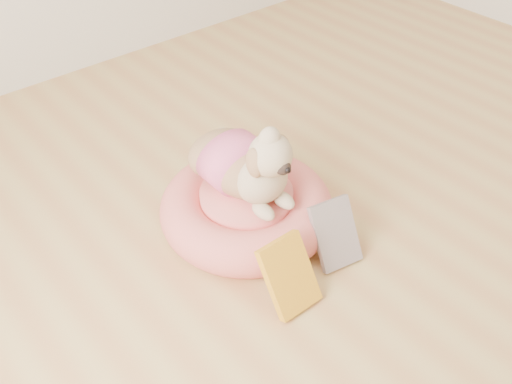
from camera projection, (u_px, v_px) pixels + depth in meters
floor at (491, 341)px, 1.63m from camera, size 4.50×4.50×0.00m
pet_bed at (247, 209)px, 1.95m from camera, size 0.59×0.59×0.15m
dog at (245, 152)px, 1.81m from camera, size 0.29×0.43×0.31m
book_yellow at (289, 275)px, 1.68m from camera, size 0.15×0.15×0.21m
book_white at (335, 234)px, 1.82m from camera, size 0.17×0.16×0.20m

